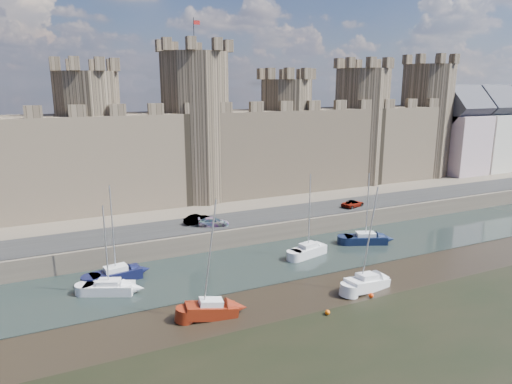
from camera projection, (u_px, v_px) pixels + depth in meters
water_channel at (246, 265)px, 53.44m from camera, size 160.00×12.00×0.08m
quay at (169, 191)px, 84.96m from camera, size 160.00×60.00×2.50m
road at (216, 222)px, 61.69m from camera, size 160.00×7.00×0.10m
castle at (181, 143)px, 71.69m from camera, size 108.50×11.00×29.00m
townhouses at (505, 132)px, 99.57m from camera, size 35.50×9.05×18.13m
car_1 at (198, 219)px, 61.05m from camera, size 3.99×2.10×1.25m
car_2 at (213, 222)px, 59.90m from camera, size 4.33×2.82×1.17m
car_3 at (353, 204)px, 69.24m from camera, size 4.32×2.93×1.10m
sailboat_0 at (109, 287)px, 46.15m from camera, size 5.29×3.74×9.22m
sailboat_1 at (116, 274)px, 49.08m from camera, size 5.49×2.76×10.53m
sailboat_2 at (308, 250)px, 56.24m from camera, size 5.09×2.95×10.32m
sailboat_3 at (365, 238)px, 60.65m from camera, size 5.83×4.03×9.53m
sailboat_4 at (211, 309)px, 41.55m from camera, size 4.95×2.49×11.08m
sailboat_5 at (367, 282)px, 47.16m from camera, size 5.31×2.78×10.90m
buoy_1 at (327, 312)px, 42.08m from camera, size 0.49×0.49×0.49m
buoy_3 at (371, 295)px, 45.44m from camera, size 0.49×0.49×0.49m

